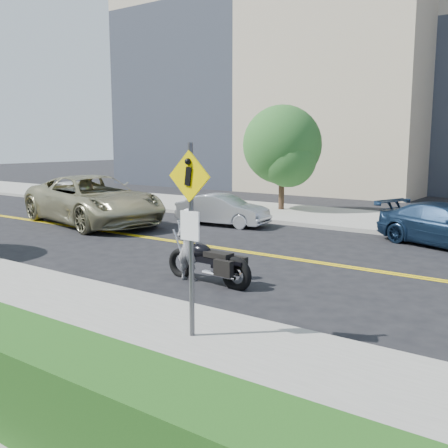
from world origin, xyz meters
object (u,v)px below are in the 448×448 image
motorcycle (208,252)px  parked_car_silver (223,210)px  suv (93,200)px  motorcyclist (188,245)px  parked_car_white (78,194)px  pedestrian_sign (191,222)px

motorcycle → parked_car_silver: (-4.57, 6.81, -0.11)m
suv → motorcycle: bearing=-103.2°
motorcyclist → suv: (-8.32, 4.27, 0.10)m
suv → parked_car_white: (-4.15, 2.55, -0.24)m
parked_car_silver → parked_car_white: bearing=83.2°
parked_car_white → parked_car_silver: (8.39, 0.10, -0.10)m
motorcyclist → motorcycle: 0.52m
motorcyclist → parked_car_silver: size_ratio=0.47×
motorcyclist → parked_car_white: (-12.46, 6.82, -0.14)m
pedestrian_sign → parked_car_silver: size_ratio=0.84×
pedestrian_sign → motorcycle: bearing=123.6°
suv → parked_car_silver: (4.24, 2.65, -0.34)m
motorcycle → suv: 9.75m
suv → parked_car_white: 4.87m
pedestrian_sign → suv: bearing=146.3°
motorcycle → parked_car_white: bearing=155.7°
motorcyclist → parked_car_silver: bearing=-70.8°
pedestrian_sign → motorcyclist: bearing=130.6°
motorcyclist → parked_car_silver: motorcyclist is taller
suv → parked_car_silver: 5.01m
parked_car_white → parked_car_silver: size_ratio=1.13×
motorcycle → motorcyclist: bearing=-165.4°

